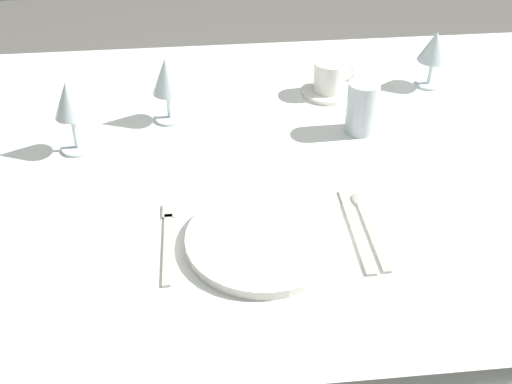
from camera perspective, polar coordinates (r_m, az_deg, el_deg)
ground_plane at (r=1.82m, az=-0.85°, el=-16.69°), size 6.00×6.00×0.00m
dining_table at (r=1.35m, az=-1.11°, el=0.09°), size 1.80×1.11×0.74m
dinner_plate at (r=1.09m, az=0.65°, el=-4.26°), size 0.26×0.26×0.02m
fork_outer at (r=1.11m, az=-7.83°, el=-4.07°), size 0.02×0.21×0.00m
dinner_knife at (r=1.13m, az=8.92°, el=-3.50°), size 0.02×0.23×0.00m
spoon_soup at (r=1.15m, az=9.80°, el=-2.47°), size 0.03×0.21×0.01m
saucer_left at (r=1.54m, az=6.42°, el=8.84°), size 0.12×0.12×0.01m
coffee_cup_left at (r=1.52m, az=6.60°, el=10.17°), size 0.10×0.07×0.07m
wine_glass_centre at (r=1.58m, az=15.55°, el=12.16°), size 0.07×0.07×0.14m
wine_glass_left at (r=1.32m, az=-16.24°, el=7.52°), size 0.07×0.07×0.15m
wine_glass_right at (r=1.40m, az=-7.94°, el=9.87°), size 0.07×0.07×0.15m
drink_tumbler at (r=1.38m, az=9.35°, el=7.15°), size 0.07×0.07×0.11m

